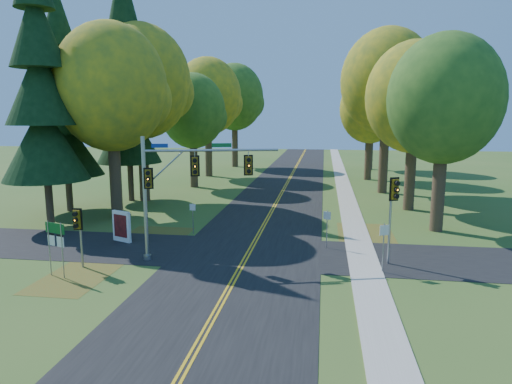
# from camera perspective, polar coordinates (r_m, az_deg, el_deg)

# --- Properties ---
(ground) EXTENTS (160.00, 160.00, 0.00)m
(ground) POSITION_cam_1_polar(r_m,az_deg,el_deg) (23.80, -1.69, -9.00)
(ground) COLOR #31561E
(ground) RESTS_ON ground
(road_main) EXTENTS (8.00, 160.00, 0.02)m
(road_main) POSITION_cam_1_polar(r_m,az_deg,el_deg) (23.80, -1.69, -8.98)
(road_main) COLOR black
(road_main) RESTS_ON ground
(road_cross) EXTENTS (60.00, 6.00, 0.02)m
(road_cross) POSITION_cam_1_polar(r_m,az_deg,el_deg) (25.67, -0.90, -7.57)
(road_cross) COLOR black
(road_cross) RESTS_ON ground
(centerline_left) EXTENTS (0.10, 160.00, 0.01)m
(centerline_left) POSITION_cam_1_polar(r_m,az_deg,el_deg) (23.81, -1.93, -8.93)
(centerline_left) COLOR gold
(centerline_left) RESTS_ON road_main
(centerline_right) EXTENTS (0.10, 160.00, 0.01)m
(centerline_right) POSITION_cam_1_polar(r_m,az_deg,el_deg) (23.78, -1.45, -8.96)
(centerline_right) COLOR gold
(centerline_right) RESTS_ON road_main
(sidewalk_east) EXTENTS (1.60, 160.00, 0.06)m
(sidewalk_east) POSITION_cam_1_polar(r_m,az_deg,el_deg) (23.55, 13.54, -9.40)
(sidewalk_east) COLOR #9E998E
(sidewalk_east) RESTS_ON ground
(leaf_patch_w_near) EXTENTS (4.00, 6.00, 0.00)m
(leaf_patch_w_near) POSITION_cam_1_polar(r_m,az_deg,el_deg) (29.23, -12.98, -5.68)
(leaf_patch_w_near) COLOR brown
(leaf_patch_w_near) RESTS_ON ground
(leaf_patch_e) EXTENTS (3.50, 8.00, 0.00)m
(leaf_patch_e) POSITION_cam_1_polar(r_m,az_deg,el_deg) (29.33, 13.71, -5.66)
(leaf_patch_e) COLOR brown
(leaf_patch_e) RESTS_ON ground
(leaf_patch_w_far) EXTENTS (3.00, 5.00, 0.00)m
(leaf_patch_w_far) POSITION_cam_1_polar(r_m,az_deg,el_deg) (23.64, -21.55, -9.82)
(leaf_patch_w_far) COLOR brown
(leaf_patch_w_far) RESTS_ON ground
(tree_w_a) EXTENTS (8.00, 8.00, 14.15)m
(tree_w_a) POSITION_cam_1_polar(r_m,az_deg,el_deg) (35.07, -17.52, 12.28)
(tree_w_a) COLOR #38281C
(tree_w_a) RESTS_ON ground
(tree_e_a) EXTENTS (7.20, 7.20, 12.73)m
(tree_e_a) POSITION_cam_1_polar(r_m,az_deg,el_deg) (31.89, 22.58, 10.58)
(tree_e_a) COLOR #38281C
(tree_e_a) RESTS_ON ground
(tree_w_b) EXTENTS (8.60, 8.60, 15.38)m
(tree_w_b) POSITION_cam_1_polar(r_m,az_deg,el_deg) (41.67, -14.10, 13.16)
(tree_w_b) COLOR #38281C
(tree_w_b) RESTS_ON ground
(tree_e_b) EXTENTS (7.60, 7.60, 13.33)m
(tree_e_b) POSITION_cam_1_polar(r_m,az_deg,el_deg) (38.43, 19.28, 11.04)
(tree_e_b) COLOR #38281C
(tree_e_b) RESTS_ON ground
(tree_w_c) EXTENTS (6.80, 6.80, 11.91)m
(tree_w_c) POSITION_cam_1_polar(r_m,az_deg,el_deg) (48.59, -7.83, 9.95)
(tree_w_c) COLOR #38281C
(tree_w_c) RESTS_ON ground
(tree_e_c) EXTENTS (8.80, 8.80, 15.79)m
(tree_e_c) POSITION_cam_1_polar(r_m,az_deg,el_deg) (46.36, 16.16, 13.05)
(tree_e_c) COLOR #38281C
(tree_e_c) RESTS_ON ground
(tree_w_d) EXTENTS (8.20, 8.20, 14.56)m
(tree_w_d) POSITION_cam_1_polar(r_m,az_deg,el_deg) (57.20, -5.96, 11.76)
(tree_w_d) COLOR #38281C
(tree_w_d) RESTS_ON ground
(tree_e_d) EXTENTS (7.00, 7.00, 12.32)m
(tree_e_d) POSITION_cam_1_polar(r_m,az_deg,el_deg) (55.32, 14.15, 10.01)
(tree_e_d) COLOR #38281C
(tree_e_d) RESTS_ON ground
(tree_w_e) EXTENTS (8.40, 8.40, 14.97)m
(tree_w_e) POSITION_cam_1_polar(r_m,az_deg,el_deg) (67.58, -2.62, 11.72)
(tree_w_e) COLOR #38281C
(tree_w_e) RESTS_ON ground
(tree_e_e) EXTENTS (7.80, 7.80, 13.74)m
(tree_e_e) POSITION_cam_1_polar(r_m,az_deg,el_deg) (66.11, 14.34, 10.72)
(tree_e_e) COLOR #38281C
(tree_e_e) RESTS_ON ground
(pine_a) EXTENTS (5.60, 5.60, 19.48)m
(pine_a) POSITION_cam_1_polar(r_m,az_deg,el_deg) (33.76, -25.31, 11.41)
(pine_a) COLOR #38281C
(pine_a) RESTS_ON ground
(pine_b) EXTENTS (5.60, 5.60, 17.31)m
(pine_b) POSITION_cam_1_polar(r_m,az_deg,el_deg) (38.76, -22.95, 9.71)
(pine_b) COLOR #38281C
(pine_b) RESTS_ON ground
(pine_c) EXTENTS (5.60, 5.60, 20.56)m
(pine_c) POSITION_cam_1_polar(r_m,az_deg,el_deg) (41.86, -15.87, 12.14)
(pine_c) COLOR #38281C
(pine_c) RESTS_ON ground
(traffic_mast) EXTENTS (6.96, 2.31, 6.53)m
(traffic_mast) POSITION_cam_1_polar(r_m,az_deg,el_deg) (24.03, -9.60, 1.35)
(traffic_mast) COLOR #979B9F
(traffic_mast) RESTS_ON ground
(east_signal_pole) EXTENTS (0.49, 0.60, 4.55)m
(east_signal_pole) POSITION_cam_1_polar(r_m,az_deg,el_deg) (23.82, 16.78, -0.83)
(east_signal_pole) COLOR #96999E
(east_signal_pole) RESTS_ON ground
(ped_signal_pole) EXTENTS (0.49, 0.56, 3.09)m
(ped_signal_pole) POSITION_cam_1_polar(r_m,az_deg,el_deg) (24.18, -21.35, -3.72)
(ped_signal_pole) COLOR gray
(ped_signal_pole) RESTS_ON ground
(route_sign_cluster) EXTENTS (1.19, 0.44, 2.68)m
(route_sign_cluster) POSITION_cam_1_polar(r_m,az_deg,el_deg) (23.48, -23.79, -5.30)
(route_sign_cluster) COLOR gray
(route_sign_cluster) RESTS_ON ground
(info_kiosk) EXTENTS (1.33, 0.71, 1.89)m
(info_kiosk) POSITION_cam_1_polar(r_m,az_deg,el_deg) (28.76, -16.45, -4.16)
(info_kiosk) COLOR white
(info_kiosk) RESTS_ON ground
(reg_sign_e_north) EXTENTS (0.41, 0.17, 2.23)m
(reg_sign_e_north) POSITION_cam_1_polar(r_m,az_deg,el_deg) (26.45, 8.87, -3.76)
(reg_sign_e_north) COLOR gray
(reg_sign_e_north) RESTS_ON ground
(reg_sign_e_south) EXTENTS (0.45, 0.21, 2.46)m
(reg_sign_e_south) POSITION_cam_1_polar(r_m,az_deg,el_deg) (22.97, 15.68, -5.67)
(reg_sign_e_south) COLOR gray
(reg_sign_e_south) RESTS_ON ground
(reg_sign_w) EXTENTS (0.39, 0.08, 2.06)m
(reg_sign_w) POSITION_cam_1_polar(r_m,az_deg,el_deg) (29.46, -7.91, -2.59)
(reg_sign_w) COLOR gray
(reg_sign_w) RESTS_ON ground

